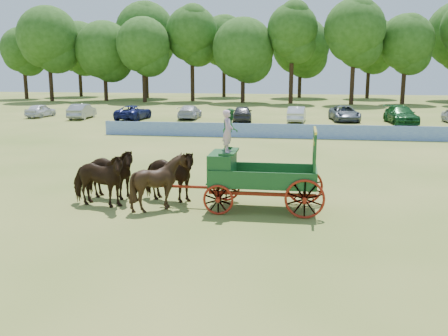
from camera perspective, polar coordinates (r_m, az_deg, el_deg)
ground at (r=19.33m, az=5.79°, el=-3.98°), size 160.00×160.00×0.00m
horse_lead_left at (r=19.08m, az=-14.24°, el=-1.32°), size 2.57×1.48×2.05m
horse_lead_right at (r=20.07m, az=-13.03°, el=-0.64°), size 2.57×1.48×2.05m
horse_wheel_left at (r=18.28m, az=-7.29°, el=-1.60°), size 1.95×1.76×2.05m
horse_wheel_right at (r=19.32m, az=-6.40°, el=-0.88°), size 2.61×1.62×2.05m
farm_dray at (r=18.14m, az=2.23°, el=0.25°), size 5.99×2.00×3.66m
sponsor_banner at (r=36.96m, az=5.75°, el=4.24°), size 26.00×0.08×1.05m
parked_cars at (r=48.77m, az=5.13°, el=6.23°), size 47.86×7.25×1.59m
treeline at (r=79.18m, az=3.97°, el=14.46°), size 87.81×24.43×15.81m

